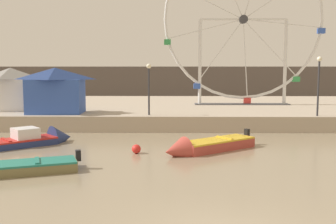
{
  "coord_description": "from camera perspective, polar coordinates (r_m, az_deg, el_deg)",
  "views": [
    {
      "loc": [
        -1.14,
        -8.86,
        4.04
      ],
      "look_at": [
        -1.43,
        11.08,
        1.87
      ],
      "focal_mm": 42.29,
      "sensor_mm": 36.0,
      "label": 1
    }
  ],
  "objects": [
    {
      "name": "quay_promenade",
      "position": [
        34.83,
        2.69,
        0.38
      ],
      "size": [
        110.0,
        19.42,
        1.03
      ],
      "primitive_type": "cube",
      "color": "tan",
      "rests_on": "ground_plane"
    },
    {
      "name": "distant_town_skyline",
      "position": [
        57.74,
        1.96,
        4.38
      ],
      "size": [
        140.0,
        3.0,
        4.4
      ],
      "primitive_type": "cube",
      "color": "#564C47",
      "rests_on": "ground_plane"
    },
    {
      "name": "motorboat_navy_blue",
      "position": [
        22.48,
        -18.6,
        -3.76
      ],
      "size": [
        4.79,
        4.42,
        1.47
      ],
      "rotation": [
        0.0,
        0.0,
        0.71
      ],
      "color": "navy",
      "rests_on": "ground_plane"
    },
    {
      "name": "motorboat_faded_red",
      "position": [
        19.52,
        5.15,
        -4.91
      ],
      "size": [
        5.0,
        4.24,
        1.23
      ],
      "rotation": [
        0.0,
        0.0,
        3.79
      ],
      "color": "#B24238",
      "rests_on": "ground_plane"
    },
    {
      "name": "ferris_wheel_white_frame",
      "position": [
        34.51,
        10.8,
        12.63
      ],
      "size": [
        13.47,
        1.2,
        13.83
      ],
      "color": "silver",
      "rests_on": "quay_promenade"
    },
    {
      "name": "carnival_booth_blue_tent",
      "position": [
        28.16,
        -15.89,
        3.13
      ],
      "size": [
        4.1,
        2.84,
        3.12
      ],
      "rotation": [
        0.0,
        0.0,
        0.04
      ],
      "color": "#3356B7",
      "rests_on": "quay_promenade"
    },
    {
      "name": "carnival_booth_white_ticket",
      "position": [
        31.7,
        -21.68,
        3.25
      ],
      "size": [
        3.45,
        3.87,
        3.12
      ],
      "rotation": [
        0.0,
        0.0,
        0.07
      ],
      "color": "silver",
      "rests_on": "quay_promenade"
    },
    {
      "name": "promenade_lamp_near",
      "position": [
        25.96,
        -2.78,
        4.5
      ],
      "size": [
        0.32,
        0.32,
        3.37
      ],
      "color": "#2D2D33",
      "rests_on": "quay_promenade"
    },
    {
      "name": "promenade_lamp_far",
      "position": [
        27.19,
        20.9,
        4.72
      ],
      "size": [
        0.32,
        0.32,
        3.82
      ],
      "color": "#2D2D33",
      "rests_on": "quay_promenade"
    },
    {
      "name": "mooring_buoy_orange",
      "position": [
        19.15,
        -4.59,
        -5.33
      ],
      "size": [
        0.44,
        0.44,
        0.44
      ],
      "primitive_type": "sphere",
      "color": "red",
      "rests_on": "ground_plane"
    }
  ]
}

